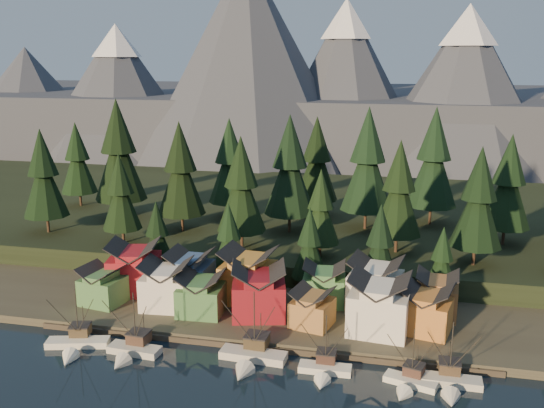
% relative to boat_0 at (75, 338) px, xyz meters
% --- Properties ---
extents(ground, '(500.00, 500.00, 0.00)m').
position_rel_boat_0_xyz_m(ground, '(30.02, -8.66, -2.04)').
color(ground, black).
rests_on(ground, ground).
extents(shore_strip, '(400.00, 50.00, 1.50)m').
position_rel_boat_0_xyz_m(shore_strip, '(30.02, 31.34, -1.29)').
color(shore_strip, '#3B372B').
rests_on(shore_strip, ground).
extents(hillside, '(420.00, 100.00, 6.00)m').
position_rel_boat_0_xyz_m(hillside, '(30.02, 81.34, 0.96)').
color(hillside, black).
rests_on(hillside, ground).
extents(dock, '(80.00, 4.00, 1.00)m').
position_rel_boat_0_xyz_m(dock, '(30.02, 7.84, -1.54)').
color(dock, '#463D32').
rests_on(dock, ground).
extents(mountain_ridge, '(560.00, 190.00, 90.00)m').
position_rel_boat_0_xyz_m(mountain_ridge, '(25.82, 204.93, 24.01)').
color(mountain_ridge, '#464A5A').
rests_on(mountain_ridge, ground).
extents(boat_0, '(11.22, 11.78, 11.34)m').
position_rel_boat_0_xyz_m(boat_0, '(0.00, 0.00, 0.00)').
color(boat_0, white).
rests_on(boat_0, ground).
extents(boat_1, '(9.36, 10.07, 11.80)m').
position_rel_boat_0_xyz_m(boat_1, '(10.28, -0.12, 0.32)').
color(boat_1, beige).
rests_on(boat_1, ground).
extents(boat_3, '(11.42, 12.33, 12.88)m').
position_rel_boat_0_xyz_m(boat_3, '(30.27, 2.01, 0.39)').
color(boat_3, beige).
rests_on(boat_3, ground).
extents(boat_4, '(8.53, 9.28, 10.44)m').
position_rel_boat_0_xyz_m(boat_4, '(42.42, 0.81, -0.00)').
color(boat_4, white).
rests_on(boat_4, ground).
extents(boat_5, '(8.60, 9.07, 9.99)m').
position_rel_boat_0_xyz_m(boat_5, '(55.39, -0.08, -0.10)').
color(boat_5, white).
rests_on(boat_5, ground).
extents(boat_6, '(9.80, 10.68, 11.10)m').
position_rel_boat_0_xyz_m(boat_6, '(61.39, 1.10, 0.04)').
color(boat_6, beige).
rests_on(boat_6, ground).
extents(house_front_0, '(8.67, 8.33, 7.56)m').
position_rel_boat_0_xyz_m(house_front_0, '(-2.93, 15.66, 3.43)').
color(house_front_0, '#447640').
rests_on(house_front_0, shore_strip).
extents(house_front_1, '(9.63, 9.31, 9.24)m').
position_rel_boat_0_xyz_m(house_front_1, '(9.82, 16.85, 4.31)').
color(house_front_1, silver).
rests_on(house_front_1, shore_strip).
extents(house_front_2, '(8.55, 8.61, 7.99)m').
position_rel_boat_0_xyz_m(house_front_2, '(17.22, 15.50, 3.66)').
color(house_front_2, '#42753F').
rests_on(house_front_2, shore_strip).
extents(house_front_3, '(11.54, 11.21, 9.79)m').
position_rel_boat_0_xyz_m(house_front_3, '(27.97, 16.76, 4.60)').
color(house_front_3, maroon).
rests_on(house_front_3, shore_strip).
extents(house_front_4, '(8.12, 8.53, 6.88)m').
position_rel_boat_0_xyz_m(house_front_4, '(38.27, 14.87, 3.07)').
color(house_front_4, '#9E6D38').
rests_on(house_front_4, shore_strip).
extents(house_front_5, '(10.92, 10.11, 10.55)m').
position_rel_boat_0_xyz_m(house_front_5, '(49.95, 14.57, 5.00)').
color(house_front_5, silver).
rests_on(house_front_5, shore_strip).
extents(house_front_6, '(9.98, 9.63, 8.42)m').
position_rel_boat_0_xyz_m(house_front_6, '(57.89, 16.77, 3.88)').
color(house_front_6, '#BF7431').
rests_on(house_front_6, shore_strip).
extents(house_back_0, '(11.35, 11.05, 10.53)m').
position_rel_boat_0_xyz_m(house_back_0, '(0.50, 22.69, 4.99)').
color(house_back_0, maroon).
rests_on(house_back_0, shore_strip).
extents(house_back_1, '(8.53, 8.63, 9.39)m').
position_rel_boat_0_xyz_m(house_back_1, '(12.27, 23.08, 4.39)').
color(house_back_1, '#354F7D').
rests_on(house_back_1, shore_strip).
extents(house_back_2, '(10.78, 10.03, 10.69)m').
position_rel_boat_0_xyz_m(house_back_2, '(24.36, 23.11, 5.08)').
color(house_back_2, '#C58532').
rests_on(house_back_2, shore_strip).
extents(house_back_3, '(8.51, 7.69, 8.13)m').
position_rel_boat_0_xyz_m(house_back_3, '(38.97, 25.02, 3.73)').
color(house_back_3, '#468147').
rests_on(house_back_3, shore_strip).
extents(house_back_4, '(10.70, 10.38, 10.26)m').
position_rel_boat_0_xyz_m(house_back_4, '(48.78, 24.02, 4.85)').
color(house_back_4, silver).
rests_on(house_back_4, shore_strip).
extents(house_back_5, '(8.08, 8.17, 8.44)m').
position_rel_boat_0_xyz_m(house_back_5, '(60.02, 23.77, 3.89)').
color(house_back_5, '#A46B3A').
rests_on(house_back_5, shore_strip).
extents(tree_hill_0, '(11.01, 11.01, 25.66)m').
position_rel_boat_0_xyz_m(tree_hill_0, '(-31.98, 43.34, 17.99)').
color(tree_hill_0, '#332319').
rests_on(tree_hill_0, hillside).
extents(tree_hill_1, '(13.63, 13.63, 31.76)m').
position_rel_boat_0_xyz_m(tree_hill_1, '(-19.98, 59.34, 21.33)').
color(tree_hill_1, '#332319').
rests_on(tree_hill_1, hillside).
extents(tree_hill_2, '(9.06, 9.06, 21.11)m').
position_rel_boat_0_xyz_m(tree_hill_2, '(-9.98, 39.34, 15.50)').
color(tree_hill_2, '#332319').
rests_on(tree_hill_2, hillside).
extents(tree_hill_3, '(11.71, 11.71, 27.29)m').
position_rel_boat_0_xyz_m(tree_hill_3, '(0.02, 51.34, 18.88)').
color(tree_hill_3, '#332319').
rests_on(tree_hill_3, hillside).
extents(tree_hill_4, '(11.47, 11.47, 26.72)m').
position_rel_boat_0_xyz_m(tree_hill_4, '(8.02, 66.34, 18.57)').
color(tree_hill_4, '#332319').
rests_on(tree_hill_4, hillside).
extents(tree_hill_5, '(10.99, 10.99, 25.61)m').
position_rel_boat_0_xyz_m(tree_hill_5, '(18.02, 41.34, 17.96)').
color(tree_hill_5, '#332319').
rests_on(tree_hill_5, hillside).
extents(tree_hill_6, '(12.47, 12.47, 29.05)m').
position_rel_boat_0_xyz_m(tree_hill_6, '(26.02, 56.34, 19.84)').
color(tree_hill_6, '#332319').
rests_on(tree_hill_6, hillside).
extents(tree_hill_7, '(8.34, 8.34, 19.44)m').
position_rel_boat_0_xyz_m(tree_hill_7, '(36.02, 39.34, 14.58)').
color(tree_hill_7, '#332319').
rests_on(tree_hill_7, hillside).
extents(tree_hill_8, '(13.14, 13.14, 30.62)m').
position_rel_boat_0_xyz_m(tree_hill_8, '(44.02, 63.34, 20.70)').
color(tree_hill_8, '#332319').
rests_on(tree_hill_8, hillside).
extents(tree_hill_9, '(10.80, 10.80, 25.15)m').
position_rel_boat_0_xyz_m(tree_hill_9, '(52.02, 46.34, 17.71)').
color(tree_hill_9, '#332319').
rests_on(tree_hill_9, hillside).
extents(tree_hill_10, '(12.97, 12.97, 30.22)m').
position_rel_boat_0_xyz_m(tree_hill_10, '(60.02, 71.34, 20.48)').
color(tree_hill_10, '#332319').
rests_on(tree_hill_10, hillside).
extents(tree_hill_11, '(10.74, 10.74, 25.02)m').
position_rel_boat_0_xyz_m(tree_hill_11, '(68.02, 41.34, 17.63)').
color(tree_hill_11, '#332319').
rests_on(tree_hill_11, hillside).
extents(tree_hill_12, '(11.01, 11.01, 25.66)m').
position_rel_boat_0_xyz_m(tree_hill_12, '(76.02, 57.34, 17.99)').
color(tree_hill_12, '#332319').
rests_on(tree_hill_12, hillside).
extents(tree_hill_15, '(11.55, 11.55, 26.91)m').
position_rel_boat_0_xyz_m(tree_hill_15, '(30.02, 73.34, 18.67)').
color(tree_hill_15, '#332319').
rests_on(tree_hill_15, hillside).
extents(tree_hill_16, '(10.37, 10.37, 24.16)m').
position_rel_boat_0_xyz_m(tree_hill_16, '(-37.98, 69.34, 17.17)').
color(tree_hill_16, '#332319').
rests_on(tree_hill_16, hillside).
extents(tree_shore_0, '(7.34, 7.34, 17.11)m').
position_rel_boat_0_xyz_m(tree_shore_0, '(2.02, 31.34, 8.80)').
color(tree_shore_0, '#332319').
rests_on(tree_shore_0, shore_strip).
extents(tree_shore_1, '(7.52, 7.52, 17.53)m').
position_rel_boat_0_xyz_m(tree_shore_1, '(18.02, 31.34, 9.03)').
color(tree_shore_1, '#332319').
rests_on(tree_shore_1, shore_strip).
extents(tree_shore_2, '(7.56, 7.56, 17.60)m').
position_rel_boat_0_xyz_m(tree_shore_2, '(35.02, 31.34, 9.07)').
color(tree_shore_2, '#332319').
rests_on(tree_shore_2, shore_strip).
extents(tree_shore_3, '(8.19, 8.19, 19.08)m').
position_rel_boat_0_xyz_m(tree_shore_3, '(49.02, 31.34, 9.88)').
color(tree_shore_3, '#332319').
rests_on(tree_shore_3, shore_strip).
extents(tree_shore_4, '(6.54, 6.54, 15.23)m').
position_rel_boat_0_xyz_m(tree_shore_4, '(61.02, 31.34, 7.78)').
color(tree_shore_4, '#332319').
rests_on(tree_shore_4, shore_strip).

